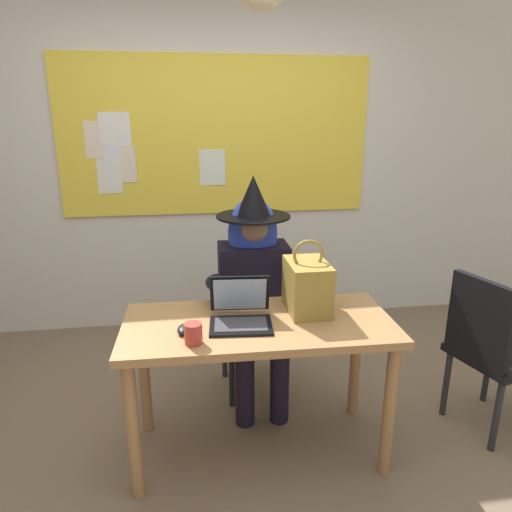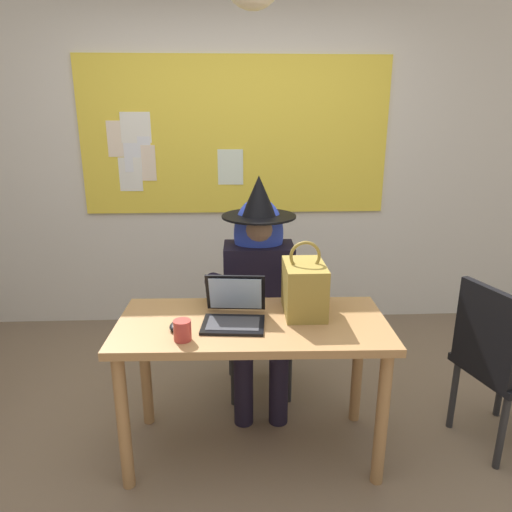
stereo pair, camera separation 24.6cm
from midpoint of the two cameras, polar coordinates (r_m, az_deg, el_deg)
name	(u,v)px [view 1 (the left image)]	position (r m, az deg, el deg)	size (l,w,h in m)	color
ground_plane	(248,461)	(2.61, -4.00, -24.02)	(24.00, 24.00, 0.00)	#75604C
wall_back_bulletin	(217,157)	(3.78, -6.75, 11.97)	(6.50, 1.90, 2.75)	silver
desk_main	(259,341)	(2.33, -2.76, -10.56)	(1.33, 0.64, 0.75)	#A37547
chair_at_desk	(252,312)	(2.99, -2.93, -6.94)	(0.44, 0.44, 0.90)	black
person_costumed	(255,278)	(2.77, -2.70, -2.73)	(0.60, 0.69, 1.38)	black
laptop	(240,313)	(2.26, -5.09, -7.06)	(0.32, 0.31, 0.22)	black
computer_mouse	(184,329)	(2.21, -12.10, -8.88)	(0.06, 0.10, 0.03)	black
handbag	(307,286)	(2.35, 3.36, -3.75)	(0.20, 0.30, 0.38)	olive
coffee_mug	(193,334)	(2.09, -11.16, -9.45)	(0.08, 0.08, 0.10)	#B23833
chair_extra_corner	(490,346)	(2.79, 24.63, -10.14)	(0.52, 0.52, 0.91)	black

